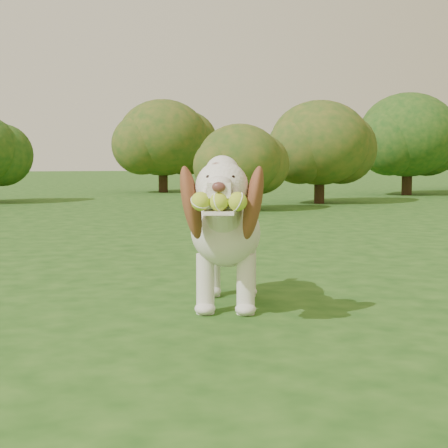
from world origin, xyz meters
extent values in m
plane|color=#1A4413|center=(0.00, 0.00, 0.00)|extent=(80.00, 80.00, 0.00)
ellipsoid|color=silver|center=(0.20, 0.63, 0.39)|extent=(0.52, 0.74, 0.36)
ellipsoid|color=silver|center=(0.13, 0.38, 0.43)|extent=(0.43, 0.43, 0.35)
ellipsoid|color=silver|center=(0.27, 0.85, 0.38)|extent=(0.39, 0.39, 0.31)
cylinder|color=silver|center=(0.09, 0.26, 0.52)|extent=(0.25, 0.31, 0.27)
sphere|color=silver|center=(0.05, 0.13, 0.65)|extent=(0.30, 0.30, 0.24)
sphere|color=silver|center=(0.06, 0.15, 0.72)|extent=(0.20, 0.20, 0.16)
cube|color=silver|center=(0.01, 0.00, 0.64)|extent=(0.14, 0.17, 0.07)
ellipsoid|color=#592D28|center=(-0.01, -0.07, 0.66)|extent=(0.07, 0.05, 0.04)
cube|color=silver|center=(0.01, -0.02, 0.55)|extent=(0.17, 0.18, 0.02)
ellipsoid|color=brown|center=(-0.08, 0.18, 0.58)|extent=(0.19, 0.23, 0.38)
ellipsoid|color=brown|center=(0.19, 0.10, 0.58)|extent=(0.17, 0.26, 0.38)
cylinder|color=silver|center=(0.31, 0.99, 0.42)|extent=(0.11, 0.18, 0.13)
cylinder|color=silver|center=(0.04, 0.43, 0.15)|extent=(0.11, 0.11, 0.30)
cylinder|color=silver|center=(0.23, 0.37, 0.15)|extent=(0.11, 0.11, 0.30)
cylinder|color=silver|center=(0.17, 0.86, 0.15)|extent=(0.11, 0.11, 0.30)
cylinder|color=silver|center=(0.36, 0.80, 0.15)|extent=(0.11, 0.11, 0.30)
sphere|color=#ADD93B|center=(-0.08, -0.03, 0.60)|extent=(0.10, 0.10, 0.08)
sphere|color=#ADD93B|center=(0.00, -0.05, 0.60)|extent=(0.10, 0.10, 0.08)
sphere|color=#ADD93B|center=(0.07, -0.08, 0.60)|extent=(0.10, 0.10, 0.08)
cylinder|color=#382314|center=(1.92, 7.00, 0.21)|extent=(0.13, 0.13, 0.42)
ellipsoid|color=#144415|center=(1.92, 7.00, 0.76)|extent=(1.25, 1.25, 1.06)
cylinder|color=#382314|center=(3.69, 8.28, 0.29)|extent=(0.18, 0.18, 0.57)
ellipsoid|color=#144415|center=(3.69, 8.28, 1.05)|extent=(1.72, 1.72, 1.46)
cylinder|color=#382314|center=(6.51, 10.44, 0.35)|extent=(0.22, 0.22, 0.70)
ellipsoid|color=#144415|center=(6.51, 10.44, 1.28)|extent=(2.09, 2.09, 1.78)
cylinder|color=#382314|center=(1.61, 12.76, 0.34)|extent=(0.21, 0.21, 0.68)
ellipsoid|color=#144415|center=(1.61, 12.76, 1.25)|extent=(2.05, 2.05, 1.74)
camera|label=1|loc=(-0.65, -2.90, 0.78)|focal=55.00mm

